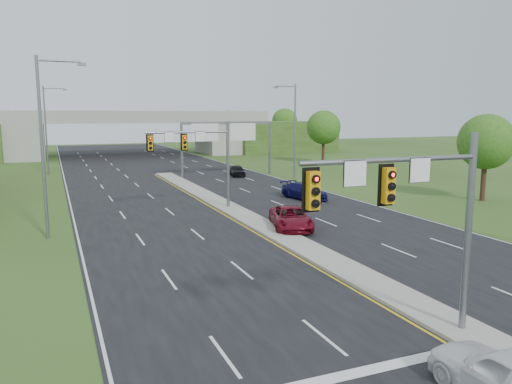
{
  "coord_description": "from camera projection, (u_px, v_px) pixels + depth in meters",
  "views": [
    {
      "loc": [
        -12.98,
        -12.58,
        7.61
      ],
      "look_at": [
        -1.87,
        14.52,
        3.0
      ],
      "focal_mm": 35.0,
      "sensor_mm": 36.0,
      "label": 1
    }
  ],
  "objects": [
    {
      "name": "tree_r_near",
      "position": [
        486.0,
        142.0,
        43.27
      ],
      "size": [
        4.8,
        4.8,
        7.6
      ],
      "color": "#382316",
      "rests_on": "ground"
    },
    {
      "name": "tree_back_d",
      "position": [
        285.0,
        121.0,
        116.8
      ],
      "size": [
        6.0,
        6.0,
        8.85
      ],
      "color": "#382316",
      "rests_on": "ground"
    },
    {
      "name": "road",
      "position": [
        195.0,
        191.0,
        49.53
      ],
      "size": [
        24.0,
        160.0,
        0.02
      ],
      "primitive_type": "cube",
      "color": "black",
      "rests_on": "ground"
    },
    {
      "name": "lightpole_l_mid",
      "position": [
        45.0,
        139.0,
        29.89
      ],
      "size": [
        2.85,
        0.25,
        11.0
      ],
      "color": "slate",
      "rests_on": "ground"
    },
    {
      "name": "lightpole_r_far",
      "position": [
        293.0,
        127.0,
        58.14
      ],
      "size": [
        2.85,
        0.25,
        11.0
      ],
      "color": "slate",
      "rests_on": "ground"
    },
    {
      "name": "tree_back_c",
      "position": [
        228.0,
        123.0,
        111.6
      ],
      "size": [
        5.6,
        5.6,
        8.32
      ],
      "color": "#382316",
      "rests_on": "ground"
    },
    {
      "name": "tree_r_mid",
      "position": [
        324.0,
        127.0,
        76.71
      ],
      "size": [
        5.2,
        5.2,
        8.12
      ],
      "color": "#382316",
      "rests_on": "ground"
    },
    {
      "name": "overpass",
      "position": [
        128.0,
        136.0,
        90.11
      ],
      "size": [
        80.0,
        14.0,
        8.1
      ],
      "color": "gray",
      "rests_on": "ground"
    },
    {
      "name": "ground",
      "position": [
        461.0,
        332.0,
        17.55
      ],
      "size": [
        240.0,
        240.0,
        0.0
      ],
      "primitive_type": "plane",
      "color": "#314719",
      "rests_on": "ground"
    },
    {
      "name": "median",
      "position": [
        237.0,
        212.0,
        38.55
      ],
      "size": [
        2.0,
        54.0,
        0.16
      ],
      "primitive_type": "cube",
      "color": "gray",
      "rests_on": "road"
    },
    {
      "name": "car_far_c",
      "position": [
        237.0,
        171.0,
        61.21
      ],
      "size": [
        2.32,
        4.18,
        1.35
      ],
      "primitive_type": "imported",
      "rotation": [
        0.0,
        0.0,
        -0.19
      ],
      "color": "black",
      "rests_on": "road"
    },
    {
      "name": "signal_mast_far",
      "position": [
        201.0,
        151.0,
        38.74
      ],
      "size": [
        6.62,
        0.6,
        7.0
      ],
      "color": "slate",
      "rests_on": "ground"
    },
    {
      "name": "sign_gantry",
      "position": [
        226.0,
        133.0,
        60.29
      ],
      "size": [
        11.58,
        0.44,
        6.67
      ],
      "color": "slate",
      "rests_on": "ground"
    },
    {
      "name": "lightpole_l_far",
      "position": [
        47.0,
        126.0,
        61.88
      ],
      "size": [
        2.85,
        0.25,
        11.0
      ],
      "color": "slate",
      "rests_on": "ground"
    },
    {
      "name": "lane_markings",
      "position": [
        207.0,
        201.0,
        43.74
      ],
      "size": [
        23.72,
        160.0,
        0.01
      ],
      "color": "gold",
      "rests_on": "road"
    },
    {
      "name": "signal_mast_near",
      "position": [
        418.0,
        205.0,
        15.9
      ],
      "size": [
        6.62,
        0.6,
        7.0
      ],
      "color": "slate",
      "rests_on": "ground"
    },
    {
      "name": "car_far_a",
      "position": [
        291.0,
        218.0,
        33.16
      ],
      "size": [
        3.85,
        5.74,
        1.46
      ],
      "primitive_type": "imported",
      "rotation": [
        0.0,
        0.0,
        -0.29
      ],
      "color": "maroon",
      "rests_on": "road"
    },
    {
      "name": "car_far_b",
      "position": [
        304.0,
        191.0,
        44.69
      ],
      "size": [
        2.98,
        5.3,
        1.45
      ],
      "primitive_type": "imported",
      "rotation": [
        0.0,
        0.0,
        0.2
      ],
      "color": "#0B0A41",
      "rests_on": "road"
    }
  ]
}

